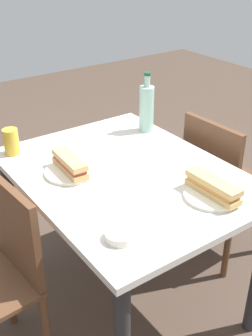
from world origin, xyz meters
name	(u,v)px	position (x,y,z in m)	size (l,w,h in m)	color
ground_plane	(126,297)	(0.00, 0.00, 0.00)	(8.00, 8.00, 0.00)	#47382D
dining_table	(126,194)	(0.00, 0.00, 0.65)	(1.14, 0.87, 0.76)	beige
chair_far	(220,181)	(0.00, 0.63, 0.50)	(0.41, 0.41, 0.87)	brown
plate_near	(70,172)	(-0.13, -0.21, 0.77)	(0.23, 0.23, 0.01)	silver
baguette_sandwich_near	(70,164)	(-0.13, -0.21, 0.81)	(0.24, 0.08, 0.07)	tan
knife_near	(80,166)	(-0.14, -0.16, 0.78)	(0.18, 0.02, 0.01)	silver
plate_far	(212,196)	(0.37, 0.16, 0.77)	(0.23, 0.23, 0.01)	silver
baguette_sandwich_far	(213,187)	(0.37, 0.16, 0.81)	(0.25, 0.07, 0.07)	tan
knife_far	(219,188)	(0.36, 0.21, 0.78)	(0.18, 0.03, 0.01)	silver
water_bottle	(147,108)	(-0.31, 0.35, 0.89)	(0.08, 0.08, 0.32)	#99C6B7
beer_glass	(11,142)	(-0.46, -0.34, 0.83)	(0.07, 0.07, 0.13)	gold
olive_bowl	(120,235)	(0.38, -0.29, 0.78)	(0.11, 0.11, 0.03)	silver
paper_napkin	(79,144)	(-0.37, -0.03, 0.76)	(0.14, 0.14, 0.00)	white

